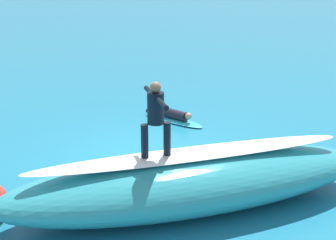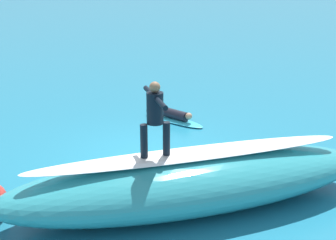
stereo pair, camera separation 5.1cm
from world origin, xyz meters
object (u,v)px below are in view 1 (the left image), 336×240
surfboard_riding (156,158)px  surfer_paddling (172,114)px  surfer_riding (156,114)px  surfboard_paddling (175,120)px

surfboard_riding → surfer_paddling: (-1.57, -5.43, -0.97)m
surfer_paddling → surfer_riding: bearing=-53.2°
surfboard_riding → surfboard_paddling: (-1.65, -5.32, -1.15)m
surfer_riding → surfer_paddling: 5.95m
surfboard_riding → surfer_riding: surfer_riding is taller
surfer_riding → surfboard_paddling: size_ratio=0.71×
surfboard_riding → surfer_riding: size_ratio=1.24×
surfboard_riding → surfboard_paddling: 5.68m
surfer_riding → surfboard_paddling: 5.93m
surfboard_riding → surfer_riding: 0.91m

